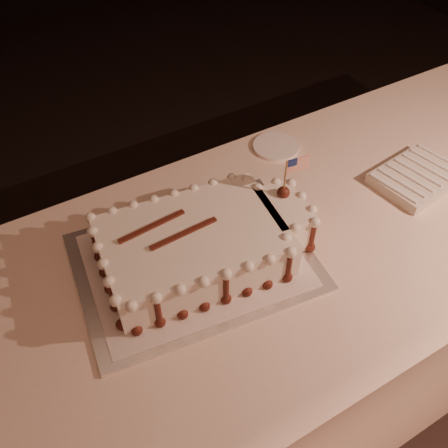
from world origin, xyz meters
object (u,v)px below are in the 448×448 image
cake_board (194,262)px  side_plate (276,147)px  banquet_table (235,345)px  napkin_stack (416,177)px  sheet_cake (205,243)px

cake_board → side_plate: 0.48m
banquet_table → cake_board: 0.39m
side_plate → napkin_stack: bearing=-52.6°
sheet_cake → napkin_stack: (0.62, -0.05, -0.04)m
banquet_table → napkin_stack: 0.68m
sheet_cake → napkin_stack: 0.62m
cake_board → sheet_cake: bearing=0.2°
banquet_table → cake_board: (-0.09, 0.05, 0.38)m
banquet_table → cake_board: bearing=151.2°
cake_board → sheet_cake: sheet_cake is taller
cake_board → side_plate: size_ratio=3.99×
cake_board → napkin_stack: 0.65m
sheet_cake → cake_board: bearing=172.7°
sheet_cake → side_plate: (0.38, 0.26, -0.05)m
napkin_stack → side_plate: size_ratio=1.83×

